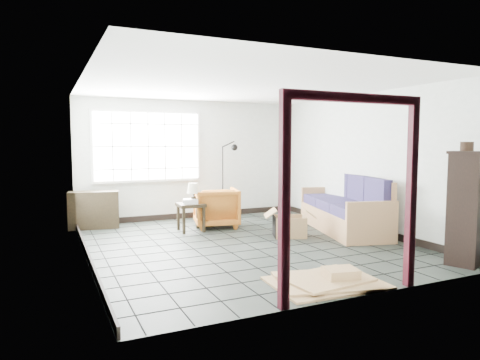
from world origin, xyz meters
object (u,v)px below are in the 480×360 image
futon_sofa (347,211)px  tall_shelf (464,208)px  armchair (216,205)px  side_table (191,208)px

futon_sofa → tall_shelf: (-0.07, -2.55, 0.41)m
futon_sofa → armchair: 2.55m
side_table → tall_shelf: tall_shelf is taller
armchair → tall_shelf: tall_shelf is taller
futon_sofa → side_table: futon_sofa is taller
armchair → tall_shelf: 4.46m
futon_sofa → tall_shelf: size_ratio=1.62×
tall_shelf → armchair: bearing=95.1°
armchair → futon_sofa: bearing=159.9°
armchair → side_table: size_ratio=1.62×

